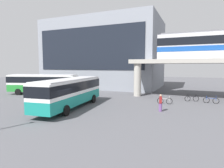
% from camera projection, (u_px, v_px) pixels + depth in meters
% --- Properties ---
extents(ground_plane, '(120.00, 120.00, 0.00)m').
position_uv_depth(ground_plane, '(104.00, 98.00, 26.67)').
color(ground_plane, '#515156').
extents(station_building, '(24.44, 14.97, 14.35)m').
position_uv_depth(station_building, '(105.00, 55.00, 42.58)').
color(station_building, gray).
rests_on(station_building, ground_plane).
extents(bus_main, '(3.73, 11.25, 3.22)m').
position_uv_depth(bus_main, '(70.00, 90.00, 20.47)').
color(bus_main, teal).
rests_on(bus_main, ground_plane).
extents(bus_secondary, '(11.31, 5.52, 3.22)m').
position_uv_depth(bus_secondary, '(43.00, 82.00, 30.49)').
color(bus_secondary, '#268C33').
rests_on(bus_secondary, ground_plane).
extents(bicycle_silver, '(1.78, 0.35, 1.04)m').
position_uv_depth(bicycle_silver, '(165.00, 101.00, 22.87)').
color(bicycle_silver, black).
rests_on(bicycle_silver, ground_plane).
extents(bicycle_blue, '(1.79, 0.19, 1.04)m').
position_uv_depth(bicycle_blue, '(211.00, 100.00, 23.24)').
color(bicycle_blue, black).
rests_on(bicycle_blue, ground_plane).
extents(bicycle_black, '(1.73, 0.58, 1.04)m').
position_uv_depth(bicycle_black, '(192.00, 99.00, 24.55)').
color(bicycle_black, black).
rests_on(bicycle_black, ground_plane).
extents(pedestrian_near_building, '(0.32, 0.43, 1.74)m').
position_uv_depth(pedestrian_near_building, '(160.00, 103.00, 19.00)').
color(pedestrian_near_building, '#724C8C').
rests_on(pedestrian_near_building, ground_plane).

